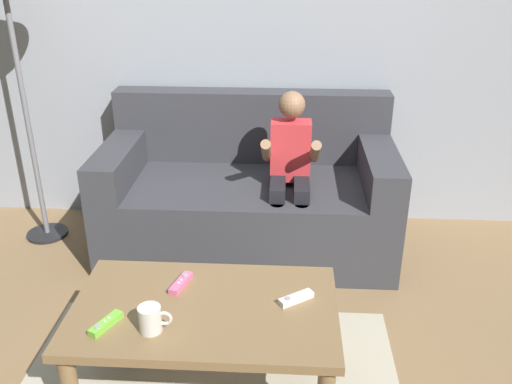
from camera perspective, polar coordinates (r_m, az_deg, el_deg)
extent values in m
cube|color=#999EA8|center=(3.29, -0.05, 17.70)|extent=(4.88, 0.05, 2.50)
cube|color=#38383D|center=(3.17, -0.79, -2.27)|extent=(1.60, 0.80, 0.43)
cube|color=#38383D|center=(3.31, -0.43, 6.80)|extent=(1.60, 0.16, 0.42)
cube|color=#38383D|center=(3.17, -13.75, 3.16)|extent=(0.18, 0.80, 0.20)
cube|color=#38383D|center=(3.08, 12.50, 2.61)|extent=(0.18, 0.80, 0.20)
cylinder|color=black|center=(2.90, 2.11, -5.07)|extent=(0.07, 0.07, 0.43)
cylinder|color=black|center=(2.90, 4.57, -5.13)|extent=(0.07, 0.07, 0.43)
cube|color=black|center=(2.90, 2.25, 0.43)|extent=(0.08, 0.26, 0.08)
cube|color=black|center=(2.91, 4.70, 0.37)|extent=(0.08, 0.26, 0.08)
cube|color=red|center=(2.96, 3.57, 4.28)|extent=(0.21, 0.12, 0.32)
cylinder|color=#936B4C|center=(2.84, 1.07, 4.26)|extent=(0.05, 0.23, 0.18)
cylinder|color=#936B4C|center=(2.85, 6.09, 4.14)|extent=(0.05, 0.23, 0.18)
sphere|color=#936B4C|center=(2.89, 3.70, 8.93)|extent=(0.14, 0.14, 0.14)
cube|color=brown|center=(2.10, -5.30, -11.98)|extent=(0.98, 0.59, 0.04)
cylinder|color=brown|center=(2.51, -14.47, -11.82)|extent=(0.06, 0.06, 0.38)
cylinder|color=brown|center=(2.41, 6.44, -12.87)|extent=(0.06, 0.06, 0.38)
cube|color=#72C638|center=(2.05, -15.14, -12.90)|extent=(0.09, 0.14, 0.02)
cylinder|color=#99999E|center=(2.02, -15.95, -13.13)|extent=(0.02, 0.02, 0.00)
cylinder|color=silver|center=(2.04, -15.25, -12.65)|extent=(0.01, 0.01, 0.00)
cylinder|color=silver|center=(2.05, -14.84, -12.36)|extent=(0.01, 0.01, 0.00)
cube|color=white|center=(2.11, 4.14, -10.82)|extent=(0.14, 0.11, 0.02)
cylinder|color=#99999E|center=(2.08, 3.26, -10.84)|extent=(0.02, 0.02, 0.00)
cylinder|color=silver|center=(2.10, 4.07, -10.55)|extent=(0.01, 0.01, 0.00)
cylinder|color=silver|center=(2.11, 4.54, -10.37)|extent=(0.01, 0.01, 0.00)
cube|color=pink|center=(2.20, -7.72, -9.25)|extent=(0.07, 0.14, 0.02)
cylinder|color=#99999E|center=(2.22, -7.29, -8.44)|extent=(0.02, 0.02, 0.00)
cylinder|color=silver|center=(2.20, -7.69, -8.91)|extent=(0.01, 0.01, 0.00)
cylinder|color=silver|center=(2.18, -7.94, -9.19)|extent=(0.01, 0.01, 0.00)
cylinder|color=silver|center=(1.98, -10.82, -12.67)|extent=(0.08, 0.08, 0.09)
torus|color=silver|center=(1.96, -9.38, -12.67)|extent=(0.06, 0.01, 0.06)
cylinder|color=black|center=(3.62, -20.59, -4.00)|extent=(0.24, 0.24, 0.02)
cylinder|color=slate|center=(3.36, -22.40, 6.78)|extent=(0.03, 0.03, 1.41)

